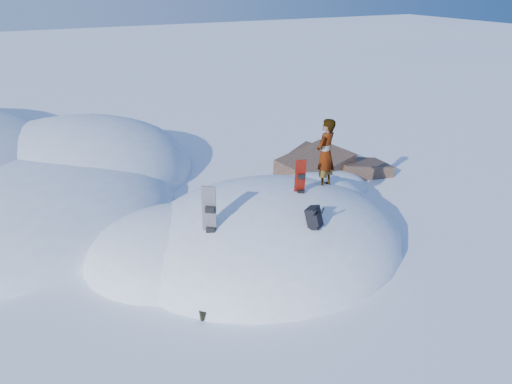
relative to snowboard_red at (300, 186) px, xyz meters
name	(u,v)px	position (x,y,z in m)	size (l,w,h in m)	color
ground	(268,246)	(-0.69, 0.29, -1.62)	(120.00, 120.00, 0.00)	white
snow_mound	(258,243)	(-0.86, 0.53, -1.62)	(8.00, 6.00, 3.00)	white
rock_outcrop	(324,180)	(3.03, 3.30, -1.61)	(4.68, 4.41, 1.68)	brown
snowboard_red	(300,186)	(0.00, 0.00, 0.00)	(0.29, 0.24, 1.39)	red
snowboard_dark	(210,222)	(-2.51, -0.41, -0.20)	(0.28, 0.30, 1.65)	black
backpack	(315,218)	(-0.44, -1.33, -0.16)	(0.46, 0.51, 0.55)	black
gear_pile	(214,305)	(-2.92, -1.50, -1.51)	(0.84, 0.63, 0.23)	black
person	(325,154)	(1.01, 0.45, 0.51)	(0.66, 0.43, 1.81)	slate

